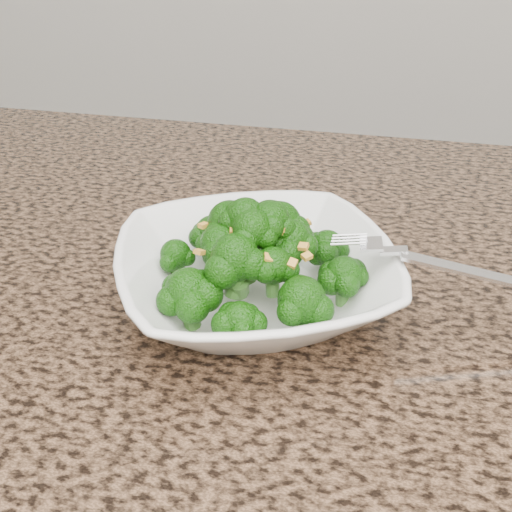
# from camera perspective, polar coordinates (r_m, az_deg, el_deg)

# --- Properties ---
(granite_counter) EXTENTS (1.64, 1.04, 0.03)m
(granite_counter) POSITION_cam_1_polar(r_m,az_deg,el_deg) (0.52, 2.81, -10.00)
(granite_counter) COLOR brown
(granite_counter) RESTS_ON cabinet
(bowl) EXTENTS (0.31, 0.31, 0.06)m
(bowl) POSITION_cam_1_polar(r_m,az_deg,el_deg) (0.54, 0.00, -1.96)
(bowl) COLOR white
(bowl) RESTS_ON granite_counter
(broccoli_pile) EXTENTS (0.20, 0.20, 0.07)m
(broccoli_pile) POSITION_cam_1_polar(r_m,az_deg,el_deg) (0.51, 0.00, 3.84)
(broccoli_pile) COLOR #154F09
(broccoli_pile) RESTS_ON bowl
(garlic_topping) EXTENTS (0.12, 0.12, 0.01)m
(garlic_topping) POSITION_cam_1_polar(r_m,az_deg,el_deg) (0.50, 0.00, 7.53)
(garlic_topping) COLOR gold
(garlic_topping) RESTS_ON broccoli_pile
(fork) EXTENTS (0.18, 0.05, 0.01)m
(fork) POSITION_cam_1_polar(r_m,az_deg,el_deg) (0.53, 12.57, 0.41)
(fork) COLOR silver
(fork) RESTS_ON bowl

